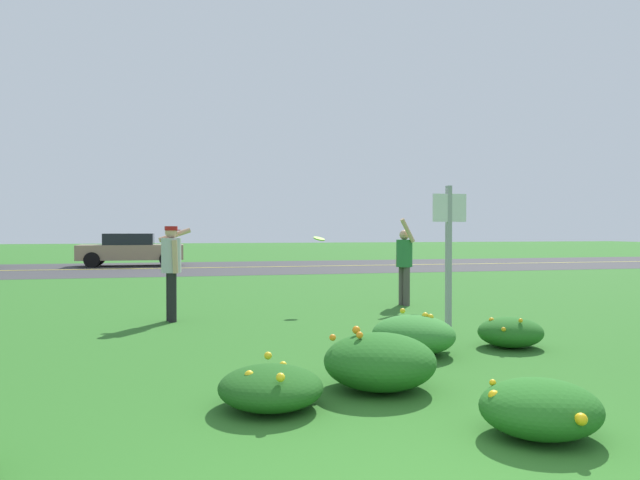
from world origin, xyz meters
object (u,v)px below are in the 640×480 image
at_px(frisbee_lime, 319,239).
at_px(person_thrower_red_cap_gray_shirt, 172,263).
at_px(sign_post_near_path, 449,243).
at_px(car_tan_center_left, 131,249).
at_px(person_catcher_green_shirt, 404,260).

bearing_deg(frisbee_lime, person_thrower_red_cap_gray_shirt, -162.89).
relative_size(sign_post_near_path, person_thrower_red_cap_gray_shirt, 1.38).
height_order(frisbee_lime, car_tan_center_left, frisbee_lime).
bearing_deg(person_thrower_red_cap_gray_shirt, person_catcher_green_shirt, 13.43).
height_order(person_thrower_red_cap_gray_shirt, person_catcher_green_shirt, person_catcher_green_shirt).
relative_size(frisbee_lime, car_tan_center_left, 0.05).
relative_size(person_thrower_red_cap_gray_shirt, person_catcher_green_shirt, 0.90).
distance_m(person_catcher_green_shirt, frisbee_lime, 1.99).
relative_size(sign_post_near_path, person_catcher_green_shirt, 1.24).
height_order(person_thrower_red_cap_gray_shirt, frisbee_lime, person_thrower_red_cap_gray_shirt).
bearing_deg(person_thrower_red_cap_gray_shirt, car_tan_center_left, 96.93).
distance_m(person_thrower_red_cap_gray_shirt, frisbee_lime, 3.01).
bearing_deg(person_catcher_green_shirt, person_thrower_red_cap_gray_shirt, -166.57).
bearing_deg(person_thrower_red_cap_gray_shirt, frisbee_lime, 17.11).
bearing_deg(car_tan_center_left, sign_post_near_path, -71.43).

